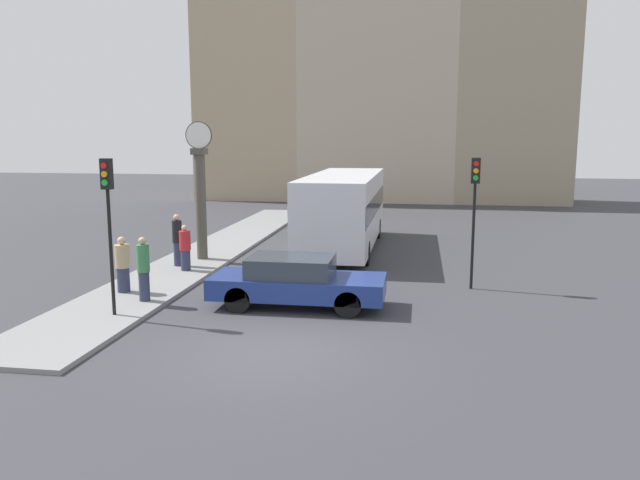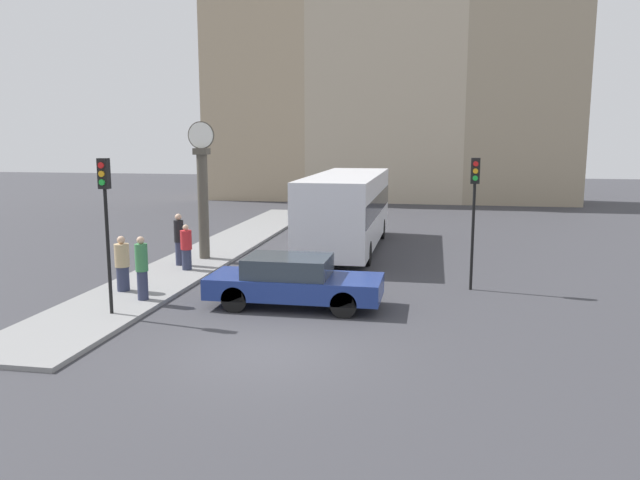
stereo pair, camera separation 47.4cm
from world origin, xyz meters
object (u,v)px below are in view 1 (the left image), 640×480
Objects in this scene: sedan_car at (296,281)px; pedestrian_green_hoodie at (143,269)px; street_clock at (201,194)px; pedestrian_black_jacket at (177,240)px; traffic_light_near at (108,204)px; pedestrian_tan_coat at (123,265)px; traffic_light_far at (475,196)px; pedestrian_red_top at (185,248)px; bus_distant at (344,207)px.

pedestrian_green_hoodie is at bearing -173.80° from sedan_car.
sedan_car is 7.48m from street_clock.
traffic_light_near is at bearing -83.44° from pedestrian_black_jacket.
traffic_light_near is 3.16m from pedestrian_tan_coat.
traffic_light_near is at bearing -153.05° from traffic_light_far.
street_clock is at bearing 93.99° from pedestrian_red_top.
traffic_light_near is 2.55× the size of pedestrian_red_top.
pedestrian_black_jacket is (-0.70, 6.06, -1.91)m from traffic_light_near.
bus_distant is at bearing 66.81° from traffic_light_near.
pedestrian_red_top is at bearing -86.01° from street_clock.
street_clock reaches higher than pedestrian_black_jacket.
traffic_light_far is 9.95m from street_clock.
pedestrian_red_top is 0.95× the size of pedestrian_tan_coat.
sedan_car is 0.94× the size of street_clock.
traffic_light_near is 1.00× the size of traffic_light_far.
pedestrian_black_jacket is at bearing 87.65° from pedestrian_tan_coat.
traffic_light_near is 10.40m from traffic_light_far.
pedestrian_tan_coat is at bearing 110.69° from traffic_light_near.
pedestrian_black_jacket is (-0.88, 4.64, 0.03)m from pedestrian_green_hoodie.
street_clock reaches higher than bus_distant.
street_clock is 3.24× the size of pedestrian_red_top.
pedestrian_green_hoodie is at bearing 82.81° from traffic_light_near.
traffic_light_far is 0.79× the size of street_clock.
pedestrian_tan_coat is (-1.03, 0.84, -0.10)m from pedestrian_green_hoodie.
pedestrian_red_top is (-4.52, 3.50, 0.16)m from sedan_car.
traffic_light_near reaches higher than bus_distant.
bus_distant is 5.96m from street_clock.
pedestrian_tan_coat is at bearing -122.74° from bus_distant.
traffic_light_far is (9.27, 4.71, -0.10)m from traffic_light_near.
pedestrian_red_top is at bearing 91.60° from traffic_light_near.
street_clock is 2.63m from pedestrian_red_top.
sedan_car is 1.18× the size of traffic_light_far.
traffic_light_far is 2.23× the size of pedestrian_green_hoodie.
pedestrian_red_top is at bearing 142.24° from sedan_car.
sedan_car is 0.48× the size of bus_distant.
traffic_light_far is 9.64m from pedestrian_red_top.
sedan_car is 6.04m from traffic_light_far.
pedestrian_green_hoodie is at bearing -79.30° from pedestrian_black_jacket.
street_clock is at bearing 83.84° from pedestrian_tan_coat.
pedestrian_black_jacket is at bearing -106.32° from street_clock.
traffic_light_far is (4.89, 2.83, 2.13)m from sedan_car.
sedan_car is at bearing -50.00° from street_clock.
pedestrian_green_hoodie is at bearing -160.10° from traffic_light_far.
pedestrian_black_jacket is at bearing 128.73° from pedestrian_red_top.
traffic_light_far is at bearing -52.35° from bus_distant.
traffic_light_near reaches higher than pedestrian_red_top.
pedestrian_tan_coat is (-0.70, -3.12, 0.03)m from pedestrian_red_top.
pedestrian_red_top is 3.20m from pedestrian_tan_coat.
street_clock is (-4.90, -3.31, 0.76)m from bus_distant.
bus_distant is at bearing 48.47° from pedestrian_red_top.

